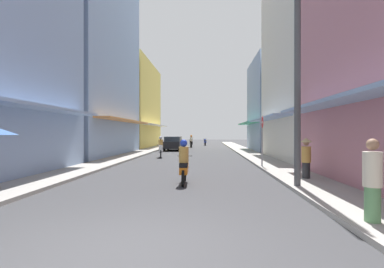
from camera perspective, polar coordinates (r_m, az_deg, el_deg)
The scene contains 17 objects.
ground_plane at distance 25.41m, azimuth 0.40°, elevation -3.90°, with size 110.37×110.37×0.00m, color #38383A.
sidewalk_left at distance 26.08m, azimuth -10.21°, elevation -3.66°, with size 1.91×58.17×0.12m, color #9E9991.
sidewalk_right at distance 25.63m, azimuth 11.20°, elevation -3.73°, with size 1.91×58.17×0.12m, color #9E9991.
building_left_mid at distance 25.29m, azimuth -20.85°, elevation 14.29°, with size 7.05×12.34×15.97m.
building_left_far at distance 36.89m, azimuth -12.59°, elevation 5.56°, with size 7.05×12.58×10.56m.
building_right_mid at distance 21.99m, azimuth 24.32°, elevation 18.43°, with size 7.05×9.39×17.41m.
building_right_far at distance 29.97m, azimuth 17.78°, elevation 5.46°, with size 7.05×8.15×9.15m.
motorbike_orange at distance 10.11m, azimuth -1.62°, elevation -6.05°, with size 0.55×1.81×1.58m.
motorbike_maroon at distance 33.54m, azimuth -2.61°, elevation -2.05°, with size 0.67×1.77×0.96m.
motorbike_white at distance 21.10m, azimuth -6.31°, elevation -2.81°, with size 0.58×1.80×1.58m.
motorbike_black at distance 35.58m, azimuth -0.17°, elevation -1.60°, with size 0.58×1.80×1.58m.
motorbike_blue at distance 41.39m, azimuth 2.65°, elevation -1.63°, with size 0.55×1.81×0.96m.
parked_car at distance 29.62m, azimuth -3.79°, elevation -1.89°, with size 1.80×4.12×1.45m.
pedestrian_foreground at distance 6.42m, azimuth 32.55°, elevation -8.35°, with size 0.34×0.34×1.70m.
pedestrian_far at distance 11.41m, azimuth 21.99°, elevation -4.28°, with size 0.44×0.44×1.62m.
utility_pole at distance 9.91m, azimuth 20.46°, elevation 13.25°, with size 0.20×1.20×7.93m.
street_sign_no_entry at distance 14.84m, azimuth 13.91°, elevation -0.16°, with size 0.07×0.60×2.65m.
Camera 1 is at (1.23, -4.23, 1.80)m, focal length 26.50 mm.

